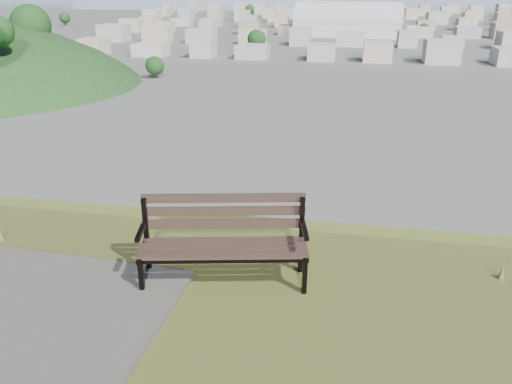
# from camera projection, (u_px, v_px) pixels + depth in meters

# --- Properties ---
(park_bench) EXTENTS (1.94, 0.95, 0.97)m
(park_bench) POSITION_uv_depth(u_px,v_px,m) (224.00, 236.00, 5.58)
(park_bench) COLOR #3C2A23
(park_bench) RESTS_ON hilltop_mesa
(arena) EXTENTS (60.23, 29.21, 24.69)m
(arena) POSITION_uv_depth(u_px,v_px,m) (348.00, 25.00, 280.78)
(arena) COLOR silver
(arena) RESTS_ON ground
(city_blocks) EXTENTS (395.00, 361.00, 7.00)m
(city_blocks) POSITION_uv_depth(u_px,v_px,m) (352.00, 19.00, 369.19)
(city_blocks) COLOR beige
(city_blocks) RESTS_ON ground
(city_trees) EXTENTS (406.52, 387.20, 9.98)m
(city_trees) POSITION_uv_depth(u_px,v_px,m) (307.00, 24.00, 304.67)
(city_trees) COLOR #2D2216
(city_trees) RESTS_ON ground
(bay_water) EXTENTS (2400.00, 700.00, 0.12)m
(bay_water) POSITION_uv_depth(u_px,v_px,m) (353.00, 1.00, 828.84)
(bay_water) COLOR gray
(bay_water) RESTS_ON ground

